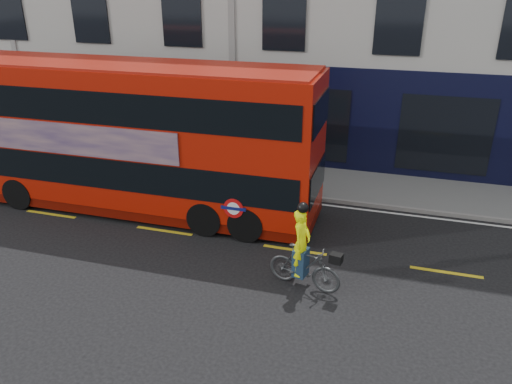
% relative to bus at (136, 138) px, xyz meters
% --- Properties ---
extents(ground, '(120.00, 120.00, 0.00)m').
position_rel_bus_xyz_m(ground, '(1.42, -2.83, -2.40)').
color(ground, black).
rests_on(ground, ground).
extents(pavement, '(60.00, 3.00, 0.12)m').
position_rel_bus_xyz_m(pavement, '(1.42, 3.67, -2.34)').
color(pavement, slate).
rests_on(pavement, ground).
extents(kerb, '(60.00, 0.12, 0.13)m').
position_rel_bus_xyz_m(kerb, '(1.42, 2.17, -2.33)').
color(kerb, gray).
rests_on(kerb, ground).
extents(road_edge_line, '(58.00, 0.10, 0.01)m').
position_rel_bus_xyz_m(road_edge_line, '(1.42, 1.87, -2.39)').
color(road_edge_line, silver).
rests_on(road_edge_line, ground).
extents(lane_dashes, '(58.00, 0.12, 0.01)m').
position_rel_bus_xyz_m(lane_dashes, '(1.42, -1.33, -2.39)').
color(lane_dashes, gold).
rests_on(lane_dashes, ground).
extents(bus, '(11.62, 2.72, 4.68)m').
position_rel_bus_xyz_m(bus, '(0.00, 0.00, 0.00)').
color(bus, '#B21607').
rests_on(bus, ground).
extents(cyclist, '(1.92, 0.89, 2.26)m').
position_rel_bus_xyz_m(cyclist, '(5.98, -2.99, -1.65)').
color(cyclist, '#3F4143').
rests_on(cyclist, ground).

